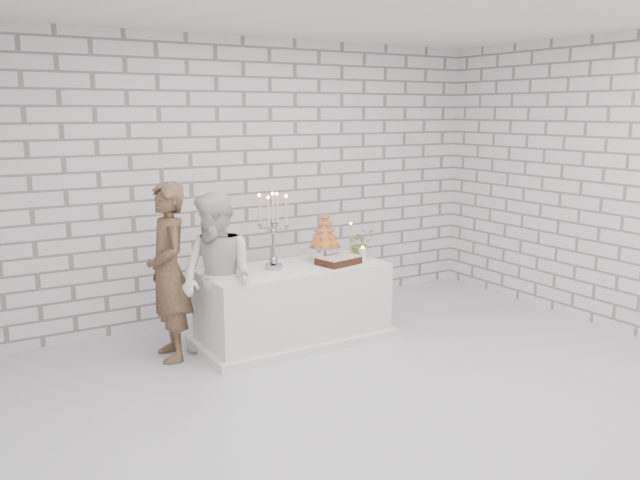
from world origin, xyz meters
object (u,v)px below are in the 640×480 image
Objects in this scene: cake_table at (294,304)px; bride at (217,279)px; groom at (169,272)px; candelabra at (273,231)px; croquembouche at (325,237)px.

bride is at bearing -170.82° from cake_table.
groom is 2.20× the size of candelabra.
cake_table is 1.11× the size of groom.
croquembouche is (0.60, 0.04, -0.12)m from candelabra.
bride reaches higher than cake_table.
bride is 2.08× the size of candelabra.
croquembouche is (1.57, -0.12, 0.19)m from groom.
croquembouche is at bearing 89.78° from groom.
bride is at bearing -171.08° from croquembouche.
groom is 3.29× the size of croquembouche.
croquembouche is (0.39, 0.06, 0.62)m from cake_table.
bride is 1.27m from croquembouche.
croquembouche is at bearing 76.25° from bride.
groom reaches higher than cake_table.
groom is 1.59m from croquembouche.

